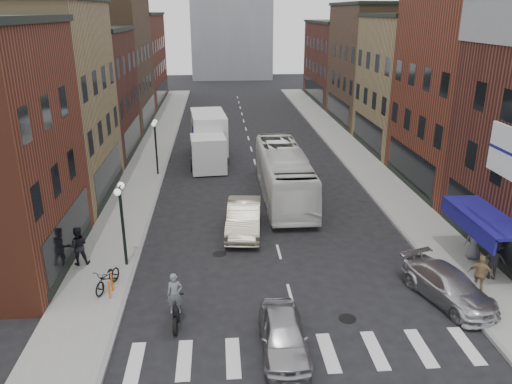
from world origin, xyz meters
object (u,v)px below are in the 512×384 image
Objects in this scene: ped_right_a at (494,259)px; ped_right_c at (475,242)px; box_truck at (209,139)px; ped_right_b at (481,274)px; sedan_left_near at (283,335)px; parked_bicycle at (108,278)px; ped_left_solo at (78,246)px; streetlamp_far at (155,137)px; transit_bus at (284,174)px; bike_rack at (111,286)px; curb_car at (448,286)px; sedan_left_far at (244,218)px; streetlamp_near at (121,210)px; motorcycle_rider at (175,301)px.

ped_right_a is 1.87m from ped_right_c.
ped_right_c is at bearing -59.75° from box_truck.
ped_right_b is at bearing 81.05° from ped_right_c.
parked_bicycle is (-7.01, 4.61, -0.03)m from sedan_left_near.
sedan_left_near is 11.25m from ped_left_solo.
streetlamp_far reaches higher than ped_right_a.
transit_bus is 15.78m from sedan_left_near.
transit_bus is 14.28m from parked_bicycle.
box_truck reaches higher than transit_bus.
parked_bicycle is at bearing -106.95° from box_truck.
ped_right_a reaches higher than ped_right_c.
bike_rack is 14.16m from curb_car.
parked_bicycle is (-0.21, 0.52, 0.11)m from bike_rack.
transit_bus is 13.89m from curb_car.
ped_left_solo is at bearing -151.73° from sedan_left_far.
transit_bus is at bearing -36.11° from ped_right_a.
parked_bicycle is (-6.19, -5.75, -0.19)m from sedan_left_far.
ped_left_solo is at bearing 19.01° from ped_right_b.
bike_rack is 14.57m from transit_bus.
ped_right_c reaches higher than curb_car.
streetlamp_near is at bearing 97.53° from parked_bicycle.
ped_left_solo is at bearing 10.90° from ped_right_c.
box_truck is at bearing 77.89° from streetlamp_near.
streetlamp_near reaches higher than sedan_left_near.
streetlamp_far is 1.89× the size of motorcycle_rider.
box_truck is at bearing 98.51° from curb_car.
sedan_left_near is at bearing 42.03° from ped_right_a.
sedan_left_near is at bearing 131.12° from ped_left_solo.
ped_left_solo is (-1.79, 2.38, 0.44)m from parked_bicycle.
ped_right_c reaches higher than ped_right_b.
motorcycle_rider is 0.42× the size of sedan_left_far.
streetlamp_far is 5.24m from box_truck.
curb_car is (11.21, 0.79, -0.34)m from motorcycle_rider.
sedan_left_far is at bearing -118.70° from transit_bus.
curb_car is (13.90, -18.00, -2.24)m from streetlamp_far.
streetlamp_far is at bearing 93.45° from motorcycle_rider.
ped_right_b is (15.38, -3.71, -1.90)m from streetlamp_near.
streetlamp_far is 23.51m from ped_right_a.
sedan_left_near is (3.91, -2.00, -0.33)m from motorcycle_rider.
transit_bus is (5.96, 13.61, 0.58)m from motorcycle_rider.
ped_left_solo reaches higher than ped_right_c.
ped_right_a reaches higher than curb_car.
box_truck is (3.75, 3.50, -1.07)m from streetlamp_far.
ped_right_a is (16.55, -16.60, -1.83)m from streetlamp_far.
streetlamp_far is 16.87m from bike_rack.
streetlamp_near is 9.73m from sedan_left_near.
box_truck is 4.02× the size of motorcycle_rider.
bike_rack is 0.41× the size of parked_bicycle.
ped_right_a is (16.55, -2.60, -1.83)m from streetlamp_near.
bike_rack is at bearing 20.43° from ped_right_c.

